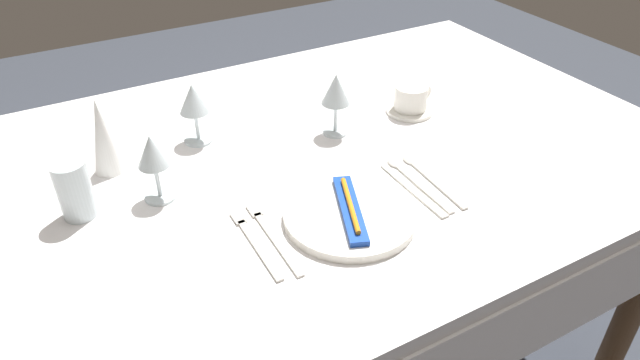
{
  "coord_description": "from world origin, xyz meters",
  "views": [
    {
      "loc": [
        -0.49,
        -0.99,
        1.44
      ],
      "look_at": [
        -0.01,
        -0.13,
        0.76
      ],
      "focal_mm": 32.11,
      "sensor_mm": 36.0,
      "label": 1
    }
  ],
  "objects_px": {
    "fork_outer": "(272,235)",
    "drink_tumbler": "(75,193)",
    "wine_glass_left": "(194,102)",
    "dinner_plate": "(350,215)",
    "dinner_knife": "(414,191)",
    "spoon_soup": "(411,178)",
    "fork_inner": "(254,241)",
    "wine_glass_centre": "(336,92)",
    "napkin_folded": "(103,136)",
    "toothbrush_package": "(350,208)",
    "spoon_dessert": "(426,174)",
    "coffee_cup_left": "(411,97)",
    "wine_glass_right": "(152,154)"
  },
  "relations": [
    {
      "from": "wine_glass_left",
      "to": "drink_tumbler",
      "type": "xyz_separation_m",
      "value": [
        -0.3,
        -0.16,
        -0.05
      ]
    },
    {
      "from": "drink_tumbler",
      "to": "napkin_folded",
      "type": "bearing_deg",
      "value": 56.62
    },
    {
      "from": "wine_glass_centre",
      "to": "toothbrush_package",
      "type": "bearing_deg",
      "value": -115.54
    },
    {
      "from": "toothbrush_package",
      "to": "drink_tumbler",
      "type": "distance_m",
      "value": 0.53
    },
    {
      "from": "fork_inner",
      "to": "wine_glass_right",
      "type": "height_order",
      "value": "wine_glass_right"
    },
    {
      "from": "napkin_folded",
      "to": "coffee_cup_left",
      "type": "bearing_deg",
      "value": -7.78
    },
    {
      "from": "toothbrush_package",
      "to": "spoon_soup",
      "type": "relative_size",
      "value": 0.92
    },
    {
      "from": "fork_outer",
      "to": "drink_tumbler",
      "type": "bearing_deg",
      "value": 141.07
    },
    {
      "from": "dinner_knife",
      "to": "wine_glass_centre",
      "type": "xyz_separation_m",
      "value": [
        -0.02,
        0.29,
        0.11
      ]
    },
    {
      "from": "fork_outer",
      "to": "napkin_folded",
      "type": "height_order",
      "value": "napkin_folded"
    },
    {
      "from": "wine_glass_centre",
      "to": "wine_glass_left",
      "type": "height_order",
      "value": "wine_glass_centre"
    },
    {
      "from": "drink_tumbler",
      "to": "toothbrush_package",
      "type": "bearing_deg",
      "value": -30.67
    },
    {
      "from": "spoon_dessert",
      "to": "wine_glass_left",
      "type": "bearing_deg",
      "value": 134.97
    },
    {
      "from": "fork_inner",
      "to": "napkin_folded",
      "type": "distance_m",
      "value": 0.42
    },
    {
      "from": "dinner_knife",
      "to": "wine_glass_centre",
      "type": "bearing_deg",
      "value": 93.74
    },
    {
      "from": "wine_glass_right",
      "to": "drink_tumbler",
      "type": "relative_size",
      "value": 1.22
    },
    {
      "from": "dinner_plate",
      "to": "dinner_knife",
      "type": "height_order",
      "value": "dinner_plate"
    },
    {
      "from": "spoon_soup",
      "to": "spoon_dessert",
      "type": "distance_m",
      "value": 0.04
    },
    {
      "from": "spoon_dessert",
      "to": "napkin_folded",
      "type": "xyz_separation_m",
      "value": [
        -0.59,
        0.36,
        0.08
      ]
    },
    {
      "from": "napkin_folded",
      "to": "wine_glass_centre",
      "type": "bearing_deg",
      "value": -11.05
    },
    {
      "from": "dinner_plate",
      "to": "coffee_cup_left",
      "type": "height_order",
      "value": "coffee_cup_left"
    },
    {
      "from": "dinner_plate",
      "to": "fork_outer",
      "type": "relative_size",
      "value": 1.14
    },
    {
      "from": "wine_glass_left",
      "to": "dinner_plate",
      "type": "bearing_deg",
      "value": -69.84
    },
    {
      "from": "toothbrush_package",
      "to": "dinner_knife",
      "type": "bearing_deg",
      "value": 3.74
    },
    {
      "from": "wine_glass_right",
      "to": "fork_outer",
      "type": "bearing_deg",
      "value": -56.76
    },
    {
      "from": "spoon_soup",
      "to": "napkin_folded",
      "type": "distance_m",
      "value": 0.66
    },
    {
      "from": "wine_glass_centre",
      "to": "fork_inner",
      "type": "bearing_deg",
      "value": -140.78
    },
    {
      "from": "toothbrush_package",
      "to": "drink_tumbler",
      "type": "relative_size",
      "value": 1.73
    },
    {
      "from": "dinner_plate",
      "to": "wine_glass_centre",
      "type": "distance_m",
      "value": 0.35
    },
    {
      "from": "coffee_cup_left",
      "to": "spoon_soup",
      "type": "bearing_deg",
      "value": -125.94
    },
    {
      "from": "fork_inner",
      "to": "wine_glass_centre",
      "type": "xyz_separation_m",
      "value": [
        0.34,
        0.28,
        0.11
      ]
    },
    {
      "from": "fork_outer",
      "to": "spoon_soup",
      "type": "bearing_deg",
      "value": 4.17
    },
    {
      "from": "dinner_knife",
      "to": "drink_tumbler",
      "type": "relative_size",
      "value": 1.78
    },
    {
      "from": "dinner_plate",
      "to": "spoon_dessert",
      "type": "height_order",
      "value": "dinner_plate"
    },
    {
      "from": "fork_inner",
      "to": "coffee_cup_left",
      "type": "bearing_deg",
      "value": 26.06
    },
    {
      "from": "spoon_soup",
      "to": "wine_glass_right",
      "type": "relative_size",
      "value": 1.53
    },
    {
      "from": "fork_outer",
      "to": "drink_tumbler",
      "type": "distance_m",
      "value": 0.39
    },
    {
      "from": "spoon_soup",
      "to": "wine_glass_centre",
      "type": "xyz_separation_m",
      "value": [
        -0.04,
        0.25,
        0.11
      ]
    },
    {
      "from": "coffee_cup_left",
      "to": "wine_glass_left",
      "type": "relative_size",
      "value": 0.72
    },
    {
      "from": "spoon_dessert",
      "to": "dinner_knife",
      "type": "bearing_deg",
      "value": -148.28
    },
    {
      "from": "toothbrush_package",
      "to": "napkin_folded",
      "type": "distance_m",
      "value": 0.55
    },
    {
      "from": "toothbrush_package",
      "to": "napkin_folded",
      "type": "relative_size",
      "value": 1.21
    },
    {
      "from": "dinner_knife",
      "to": "spoon_soup",
      "type": "distance_m",
      "value": 0.05
    },
    {
      "from": "spoon_dessert",
      "to": "wine_glass_left",
      "type": "height_order",
      "value": "wine_glass_left"
    },
    {
      "from": "spoon_dessert",
      "to": "drink_tumbler",
      "type": "height_order",
      "value": "drink_tumbler"
    },
    {
      "from": "spoon_soup",
      "to": "spoon_dessert",
      "type": "relative_size",
      "value": 1.02
    },
    {
      "from": "fork_inner",
      "to": "fork_outer",
      "type": "bearing_deg",
      "value": -0.96
    },
    {
      "from": "napkin_folded",
      "to": "wine_glass_left",
      "type": "bearing_deg",
      "value": 7.05
    },
    {
      "from": "dinner_plate",
      "to": "spoon_soup",
      "type": "height_order",
      "value": "dinner_plate"
    },
    {
      "from": "dinner_knife",
      "to": "fork_inner",
      "type": "bearing_deg",
      "value": 177.17
    }
  ]
}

